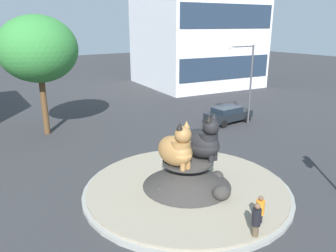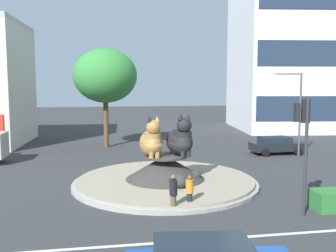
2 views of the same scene
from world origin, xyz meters
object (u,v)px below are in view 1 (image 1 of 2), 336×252
cat_statue_black (203,142)px  broadleaf_tree_behind_island (38,49)px  streetlight_arm (248,78)px  cat_statue_tabby (177,149)px  pedestrian_black_shirt (256,222)px  sedan_on_far_lane (228,114)px  pedestrian_orange_shirt (260,212)px

cat_statue_black → broadleaf_tree_behind_island: (-4.17, 13.90, 3.96)m
cat_statue_black → streetlight_arm: bearing=105.7°
cat_statue_tabby → cat_statue_black: 1.66m
cat_statue_black → pedestrian_black_shirt: cat_statue_black is taller
cat_statue_black → pedestrian_black_shirt: 5.21m
cat_statue_black → pedestrian_black_shirt: bearing=-31.8°
cat_statue_black → sedan_on_far_lane: size_ratio=0.62×
cat_statue_black → pedestrian_orange_shirt: (-0.42, -4.23, -1.78)m
cat_statue_black → cat_statue_tabby: bearing=-106.1°
cat_statue_black → broadleaf_tree_behind_island: 15.05m
cat_statue_tabby → pedestrian_orange_shirt: 4.73m
pedestrian_orange_shirt → pedestrian_black_shirt: bearing=-122.7°
streetlight_arm → pedestrian_black_shirt: streetlight_arm is taller
broadleaf_tree_behind_island → streetlight_arm: size_ratio=1.35×
streetlight_arm → cat_statue_black: bearing=37.3°
pedestrian_orange_shirt → sedan_on_far_lane: size_ratio=0.36×
streetlight_arm → sedan_on_far_lane: bearing=-39.3°
streetlight_arm → pedestrian_orange_shirt: 16.16m
cat_statue_black → sedan_on_far_lane: 12.74m
broadleaf_tree_behind_island → sedan_on_far_lane: 16.23m
streetlight_arm → pedestrian_orange_shirt: size_ratio=4.32×
streetlight_arm → cat_statue_tabby: bearing=33.8°
broadleaf_tree_behind_island → streetlight_arm: (15.04, -7.00, -2.57)m
cat_statue_tabby → broadleaf_tree_behind_island: size_ratio=0.26×
cat_statue_black → streetlight_arm: 12.95m
broadleaf_tree_behind_island → pedestrian_black_shirt: size_ratio=5.15×
pedestrian_black_shirt → sedan_on_far_lane: pedestrian_black_shirt is taller
cat_statue_tabby → pedestrian_orange_shirt: size_ratio=1.54×
pedestrian_orange_shirt → pedestrian_black_shirt: size_ratio=0.89×
cat_statue_tabby → cat_statue_black: (1.66, 0.02, 0.04)m
pedestrian_black_shirt → sedan_on_far_lane: (11.07, 12.73, -0.16)m
pedestrian_black_shirt → broadleaf_tree_behind_island: bearing=3.3°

